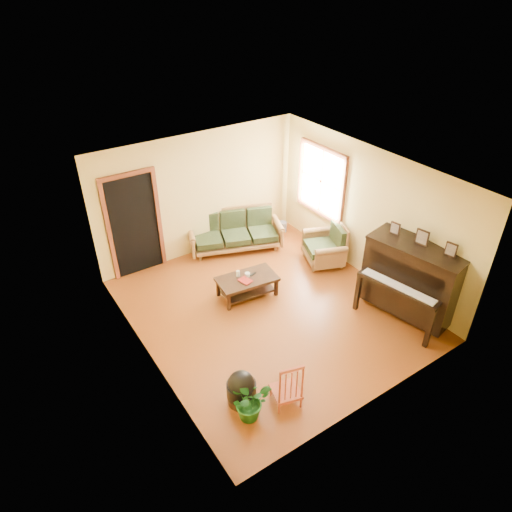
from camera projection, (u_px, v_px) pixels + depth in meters
floor at (269, 309)px, 8.29m from camera, size 5.00×5.00×0.00m
doorway at (135, 226)px, 8.79m from camera, size 1.08×0.16×2.05m
window at (321, 181)px, 9.41m from camera, size 0.12×1.36×1.46m
sofa at (235, 232)px, 9.81m from camera, size 2.15×1.46×0.85m
coffee_table at (247, 286)px, 8.53m from camera, size 1.16×0.72×0.40m
armchair at (324, 244)px, 9.36m from camera, size 1.10×1.13×0.88m
piano at (411, 281)px, 7.83m from camera, size 1.24×1.75×1.41m
footstool at (241, 391)px, 6.45m from camera, size 0.55×0.55×0.40m
red_chair at (286, 381)px, 6.34m from camera, size 0.48×0.51×0.82m
leaning_frame at (265, 220)px, 10.54m from camera, size 0.45×0.17×0.59m
ceramic_crock at (283, 227)px, 10.62m from camera, size 0.25×0.25×0.23m
potted_plant at (250, 401)px, 6.19m from camera, size 0.56×0.48×0.61m
book at (242, 283)px, 8.28m from camera, size 0.22×0.27×0.02m
candle at (238, 273)px, 8.44m from camera, size 0.07×0.07×0.12m
glass_jar at (247, 275)px, 8.46m from camera, size 0.12×0.12×0.07m
remote at (253, 274)px, 8.52m from camera, size 0.15×0.07×0.01m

